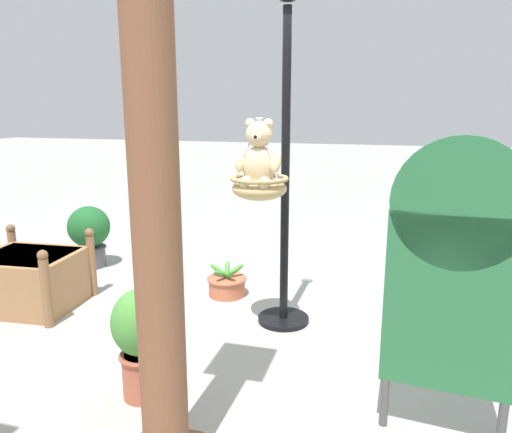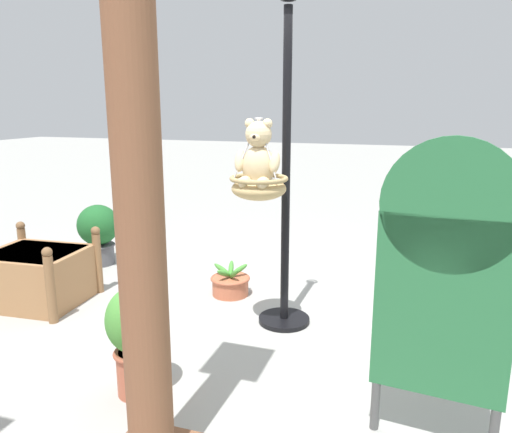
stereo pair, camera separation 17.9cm
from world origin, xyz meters
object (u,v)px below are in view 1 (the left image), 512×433
(wooden_planter_box, at_px, (29,278))
(display_pole_central, at_px, (285,228))
(potted_plant_bushy_green, at_px, (510,245))
(potted_plant_conical_shrub, at_px, (89,233))
(display_sign_board, at_px, (454,270))
(hanging_basket_left_high, at_px, (441,211))
(potted_plant_fern_front, at_px, (227,284))
(hanging_basket_with_teddy, at_px, (259,186))
(potted_plant_flowering_red, at_px, (141,337))
(teddy_bear, at_px, (259,158))
(greenhouse_pillar_right, at_px, (155,195))

(wooden_planter_box, bearing_deg, display_pole_central, -172.61)
(potted_plant_bushy_green, xyz_separation_m, potted_plant_conical_shrub, (4.43, 0.28, -0.13))
(potted_plant_bushy_green, height_order, display_sign_board, display_sign_board)
(potted_plant_conical_shrub, bearing_deg, display_sign_board, 150.10)
(hanging_basket_left_high, distance_m, potted_plant_conical_shrub, 3.80)
(hanging_basket_left_high, bearing_deg, potted_plant_conical_shrub, -9.47)
(display_pole_central, bearing_deg, wooden_planter_box, 7.39)
(display_sign_board, bearing_deg, hanging_basket_left_high, -92.27)
(potted_plant_fern_front, relative_size, display_sign_board, 0.23)
(display_pole_central, height_order, display_sign_board, display_pole_central)
(hanging_basket_with_teddy, xyz_separation_m, potted_plant_flowering_red, (0.48, 1.08, -0.81))
(potted_plant_conical_shrub, bearing_deg, potted_plant_bushy_green, -176.34)
(hanging_basket_left_high, xyz_separation_m, potted_plant_fern_front, (1.90, -0.21, -0.89))
(wooden_planter_box, height_order, potted_plant_fern_front, wooden_planter_box)
(potted_plant_fern_front, distance_m, potted_plant_conical_shrub, 1.87)
(wooden_planter_box, bearing_deg, potted_plant_conical_shrub, -83.64)
(display_pole_central, height_order, potted_plant_fern_front, display_pole_central)
(display_pole_central, relative_size, potted_plant_fern_front, 6.70)
(potted_plant_fern_front, height_order, potted_plant_conical_shrub, potted_plant_conical_shrub)
(teddy_bear, relative_size, potted_plant_fern_front, 1.32)
(potted_plant_fern_front, distance_m, potted_plant_bushy_green, 2.75)
(display_pole_central, relative_size, potted_plant_flowering_red, 3.61)
(hanging_basket_with_teddy, bearing_deg, potted_plant_bushy_green, -146.84)
(wooden_planter_box, height_order, display_sign_board, display_sign_board)
(teddy_bear, height_order, wooden_planter_box, teddy_bear)
(wooden_planter_box, height_order, potted_plant_conical_shrub, potted_plant_conical_shrub)
(display_pole_central, distance_m, potted_plant_conical_shrub, 2.65)
(greenhouse_pillar_right, bearing_deg, teddy_bear, -91.00)
(display_pole_central, distance_m, hanging_basket_with_teddy, 0.48)
(teddy_bear, bearing_deg, wooden_planter_box, 0.78)
(teddy_bear, xyz_separation_m, greenhouse_pillar_right, (0.03, 1.64, 0.00))
(hanging_basket_left_high, height_order, wooden_planter_box, hanging_basket_left_high)
(greenhouse_pillar_right, xyz_separation_m, potted_plant_bushy_green, (-2.14, -3.05, -0.92))
(display_pole_central, relative_size, potted_plant_bushy_green, 2.88)
(hanging_basket_left_high, height_order, potted_plant_flowering_red, hanging_basket_left_high)
(display_pole_central, height_order, hanging_basket_with_teddy, display_pole_central)
(display_pole_central, bearing_deg, potted_plant_flowering_red, 64.71)
(hanging_basket_with_teddy, bearing_deg, wooden_planter_box, 1.41)
(teddy_bear, height_order, potted_plant_bushy_green, teddy_bear)
(teddy_bear, relative_size, potted_plant_flowering_red, 0.71)
(hanging_basket_with_teddy, distance_m, wooden_planter_box, 2.39)
(hanging_basket_with_teddy, relative_size, greenhouse_pillar_right, 0.21)
(greenhouse_pillar_right, distance_m, potted_plant_conical_shrub, 3.74)
(wooden_planter_box, distance_m, potted_plant_flowering_red, 2.00)
(potted_plant_flowering_red, height_order, potted_plant_conical_shrub, potted_plant_flowering_red)
(hanging_basket_left_high, height_order, potted_plant_bushy_green, hanging_basket_left_high)
(hanging_basket_with_teddy, height_order, greenhouse_pillar_right, greenhouse_pillar_right)
(display_pole_central, height_order, hanging_basket_left_high, display_pole_central)
(potted_plant_bushy_green, bearing_deg, display_pole_central, 29.94)
(potted_plant_fern_front, bearing_deg, hanging_basket_with_teddy, 127.03)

